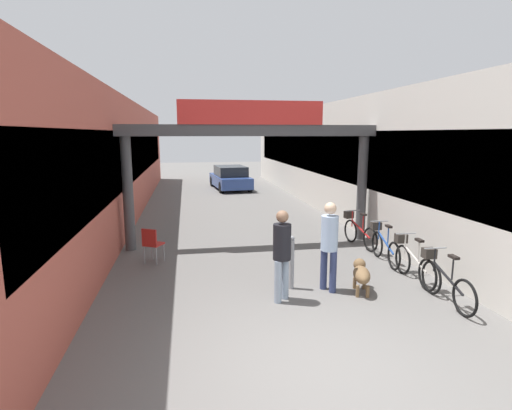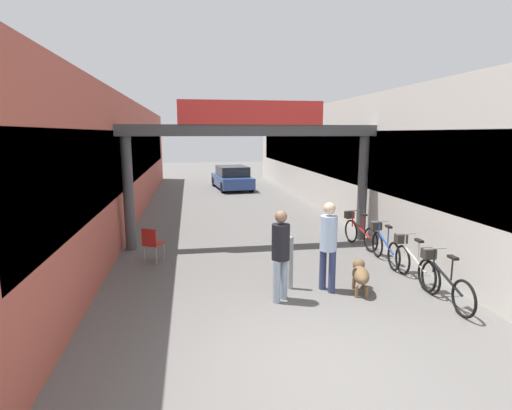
{
  "view_description": "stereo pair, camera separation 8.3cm",
  "coord_description": "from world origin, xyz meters",
  "px_view_note": "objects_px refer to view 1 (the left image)",
  "views": [
    {
      "loc": [
        -1.77,
        -4.85,
        3.16
      ],
      "look_at": [
        0.0,
        5.33,
        1.3
      ],
      "focal_mm": 28.0,
      "sensor_mm": 36.0,
      "label": 1
    },
    {
      "loc": [
        -1.69,
        -4.86,
        3.16
      ],
      "look_at": [
        0.0,
        5.33,
        1.3
      ],
      "focal_mm": 28.0,
      "sensor_mm": 36.0,
      "label": 2
    }
  ],
  "objects_px": {
    "pedestrian_companion": "(282,249)",
    "parked_car_blue": "(230,178)",
    "bicycle_black_nearest": "(444,280)",
    "bicycle_blue_third": "(384,244)",
    "pedestrian_with_dog": "(329,240)",
    "bollard_post_metal": "(292,262)",
    "bicycle_red_farthest": "(358,231)",
    "dog_on_leash": "(361,273)",
    "bicycle_silver_second": "(412,261)",
    "cafe_chair_red_nearer": "(152,242)"
  },
  "relations": [
    {
      "from": "pedestrian_companion",
      "to": "parked_car_blue",
      "type": "height_order",
      "value": "pedestrian_companion"
    },
    {
      "from": "bicycle_black_nearest",
      "to": "bicycle_blue_third",
      "type": "height_order",
      "value": "same"
    },
    {
      "from": "pedestrian_with_dog",
      "to": "bicycle_black_nearest",
      "type": "xyz_separation_m",
      "value": [
        1.96,
        -0.9,
        -0.62
      ]
    },
    {
      "from": "bicycle_black_nearest",
      "to": "bicycle_blue_third",
      "type": "xyz_separation_m",
      "value": [
        0.05,
        2.45,
        0.0
      ]
    },
    {
      "from": "pedestrian_with_dog",
      "to": "bollard_post_metal",
      "type": "xyz_separation_m",
      "value": [
        -0.7,
        0.23,
        -0.49
      ]
    },
    {
      "from": "bicycle_red_farthest",
      "to": "parked_car_blue",
      "type": "distance_m",
      "value": 12.56
    },
    {
      "from": "pedestrian_companion",
      "to": "dog_on_leash",
      "type": "relative_size",
      "value": 2.02
    },
    {
      "from": "bicycle_silver_second",
      "to": "bicycle_red_farthest",
      "type": "xyz_separation_m",
      "value": [
        -0.02,
        2.75,
        0.0
      ]
    },
    {
      "from": "parked_car_blue",
      "to": "pedestrian_with_dog",
      "type": "bearing_deg",
      "value": -88.81
    },
    {
      "from": "bicycle_red_farthest",
      "to": "parked_car_blue",
      "type": "relative_size",
      "value": 0.4
    },
    {
      "from": "dog_on_leash",
      "to": "bicycle_blue_third",
      "type": "bearing_deg",
      "value": 51.41
    },
    {
      "from": "bicycle_red_farthest",
      "to": "pedestrian_companion",
      "type": "bearing_deg",
      "value": -132.29
    },
    {
      "from": "dog_on_leash",
      "to": "bicycle_silver_second",
      "type": "distance_m",
      "value": 1.44
    },
    {
      "from": "pedestrian_companion",
      "to": "bicycle_red_farthest",
      "type": "xyz_separation_m",
      "value": [
        3.03,
        3.33,
        -0.58
      ]
    },
    {
      "from": "bicycle_black_nearest",
      "to": "parked_car_blue",
      "type": "bearing_deg",
      "value": 97.97
    },
    {
      "from": "pedestrian_with_dog",
      "to": "cafe_chair_red_nearer",
      "type": "height_order",
      "value": "pedestrian_with_dog"
    },
    {
      "from": "bicycle_blue_third",
      "to": "bicycle_red_farthest",
      "type": "bearing_deg",
      "value": 90.97
    },
    {
      "from": "pedestrian_with_dog",
      "to": "bicycle_black_nearest",
      "type": "height_order",
      "value": "pedestrian_with_dog"
    },
    {
      "from": "bicycle_black_nearest",
      "to": "bollard_post_metal",
      "type": "distance_m",
      "value": 2.89
    },
    {
      "from": "bicycle_red_farthest",
      "to": "bollard_post_metal",
      "type": "relative_size",
      "value": 1.51
    },
    {
      "from": "pedestrian_with_dog",
      "to": "bicycle_black_nearest",
      "type": "relative_size",
      "value": 1.08
    },
    {
      "from": "pedestrian_companion",
      "to": "bicycle_silver_second",
      "type": "relative_size",
      "value": 1.04
    },
    {
      "from": "bicycle_silver_second",
      "to": "bicycle_black_nearest",
      "type": "bearing_deg",
      "value": -92.19
    },
    {
      "from": "cafe_chair_red_nearer",
      "to": "bicycle_black_nearest",
      "type": "bearing_deg",
      "value": -30.25
    },
    {
      "from": "bollard_post_metal",
      "to": "cafe_chair_red_nearer",
      "type": "relative_size",
      "value": 1.25
    },
    {
      "from": "bicycle_black_nearest",
      "to": "cafe_chair_red_nearer",
      "type": "bearing_deg",
      "value": 149.75
    },
    {
      "from": "bicycle_red_farthest",
      "to": "parked_car_blue",
      "type": "xyz_separation_m",
      "value": [
        -2.3,
        12.34,
        0.21
      ]
    },
    {
      "from": "bicycle_blue_third",
      "to": "bollard_post_metal",
      "type": "bearing_deg",
      "value": -154.0
    },
    {
      "from": "bicycle_silver_second",
      "to": "bicycle_red_farthest",
      "type": "height_order",
      "value": "same"
    },
    {
      "from": "dog_on_leash",
      "to": "parked_car_blue",
      "type": "xyz_separation_m",
      "value": [
        -0.95,
        15.52,
        0.26
      ]
    },
    {
      "from": "bicycle_silver_second",
      "to": "parked_car_blue",
      "type": "xyz_separation_m",
      "value": [
        -2.32,
        15.09,
        0.21
      ]
    },
    {
      "from": "cafe_chair_red_nearer",
      "to": "bicycle_blue_third",
      "type": "bearing_deg",
      "value": -8.28
    },
    {
      "from": "bicycle_silver_second",
      "to": "cafe_chair_red_nearer",
      "type": "bearing_deg",
      "value": 159.51
    },
    {
      "from": "bicycle_red_farthest",
      "to": "dog_on_leash",
      "type": "bearing_deg",
      "value": -113.01
    },
    {
      "from": "pedestrian_companion",
      "to": "bicycle_blue_third",
      "type": "relative_size",
      "value": 1.04
    },
    {
      "from": "pedestrian_companion",
      "to": "bollard_post_metal",
      "type": "relative_size",
      "value": 1.58
    },
    {
      "from": "bicycle_silver_second",
      "to": "bicycle_red_farthest",
      "type": "bearing_deg",
      "value": 90.41
    },
    {
      "from": "parked_car_blue",
      "to": "pedestrian_companion",
      "type": "bearing_deg",
      "value": -92.66
    },
    {
      "from": "pedestrian_companion",
      "to": "bicycle_blue_third",
      "type": "bearing_deg",
      "value": 31.53
    },
    {
      "from": "pedestrian_with_dog",
      "to": "dog_on_leash",
      "type": "xyz_separation_m",
      "value": [
        0.63,
        -0.17,
        -0.67
      ]
    },
    {
      "from": "pedestrian_with_dog",
      "to": "cafe_chair_red_nearer",
      "type": "distance_m",
      "value": 4.39
    },
    {
      "from": "parked_car_blue",
      "to": "bicycle_black_nearest",
      "type": "bearing_deg",
      "value": -82.03
    },
    {
      "from": "pedestrian_companion",
      "to": "bicycle_silver_second",
      "type": "bearing_deg",
      "value": 10.82
    },
    {
      "from": "pedestrian_companion",
      "to": "parked_car_blue",
      "type": "xyz_separation_m",
      "value": [
        0.73,
        15.67,
        -0.37
      ]
    },
    {
      "from": "dog_on_leash",
      "to": "bicycle_red_farthest",
      "type": "xyz_separation_m",
      "value": [
        1.35,
        3.18,
        0.05
      ]
    },
    {
      "from": "cafe_chair_red_nearer",
      "to": "parked_car_blue",
      "type": "bearing_deg",
      "value": 75.56
    },
    {
      "from": "bicycle_blue_third",
      "to": "bicycle_red_farthest",
      "type": "relative_size",
      "value": 1.0
    },
    {
      "from": "bicycle_black_nearest",
      "to": "cafe_chair_red_nearer",
      "type": "distance_m",
      "value": 6.5
    },
    {
      "from": "bicycle_red_farthest",
      "to": "bicycle_black_nearest",
      "type": "bearing_deg",
      "value": -90.36
    },
    {
      "from": "bicycle_blue_third",
      "to": "parked_car_blue",
      "type": "height_order",
      "value": "parked_car_blue"
    }
  ]
}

